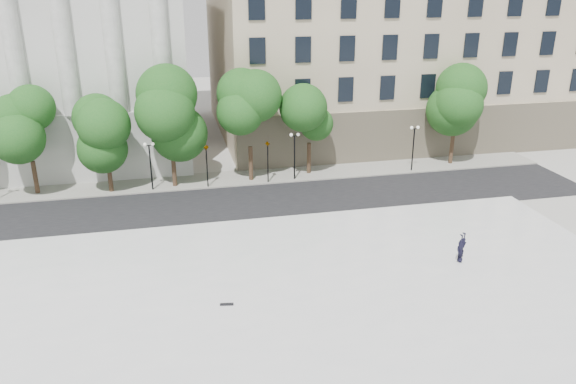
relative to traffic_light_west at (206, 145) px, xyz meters
The scene contains 12 objects.
ground 22.63m from the traffic_light_west, 87.40° to the right, with size 160.00×160.00×0.00m, color beige.
plaza 19.64m from the traffic_light_west, 87.00° to the right, with size 44.00×22.00×0.45m, color white.
street 5.76m from the traffic_light_west, 76.77° to the right, with size 60.00×8.00×0.02m, color black.
far_sidewalk 4.15m from the traffic_light_west, 59.26° to the left, with size 60.00×4.00×0.12m, color gray.
building_west 24.59m from the traffic_light_west, 134.49° to the left, with size 31.50×27.65×25.60m.
building_east 27.80m from the traffic_light_west, 38.33° to the left, with size 36.00×26.15×23.00m.
traffic_light_west is the anchor object (origin of this frame).
traffic_light_east 5.12m from the traffic_light_west, ahead, with size 0.42×1.70×4.18m.
person_lying 22.30m from the traffic_light_west, 52.11° to the right, with size 0.68×0.45×1.86m, color black.
skateboard 19.45m from the traffic_light_west, 92.01° to the right, with size 0.71×0.18×0.07m, color black.
street_trees 2.08m from the traffic_light_west, 96.04° to the left, with size 46.47×5.19×7.89m.
lamp_posts 1.49m from the traffic_light_west, 13.90° to the left, with size 36.13×0.28×4.24m.
Camera 1 is at (-4.05, -22.25, 16.34)m, focal length 35.00 mm.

